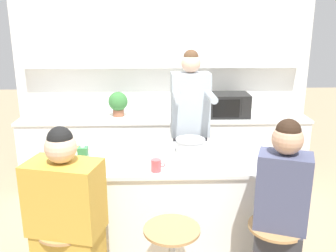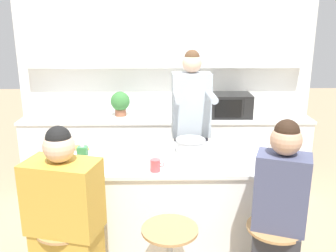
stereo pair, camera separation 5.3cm
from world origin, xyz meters
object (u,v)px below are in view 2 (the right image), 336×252
at_px(person_cooking, 191,138).
at_px(coffee_cup_near, 155,165).
at_px(fruit_bowl, 121,155).
at_px(potted_plant, 120,102).
at_px(kitchen_island, 168,206).
at_px(cooking_pot, 190,146).
at_px(microwave, 230,105).
at_px(person_seated_near, 278,227).
at_px(banana_bunch, 81,147).
at_px(person_wrapped_blanket, 66,231).
at_px(juice_carton, 83,158).

bearing_deg(person_cooking, coffee_cup_near, -111.81).
xyz_separation_m(fruit_bowl, potted_plant, (-0.17, 1.58, 0.09)).
bearing_deg(potted_plant, fruit_bowl, -83.79).
relative_size(kitchen_island, cooking_pot, 5.29).
bearing_deg(microwave, potted_plant, 178.15).
distance_m(kitchen_island, fruit_bowl, 0.64).
bearing_deg(microwave, person_seated_near, -90.79).
relative_size(fruit_bowl, banana_bunch, 1.15).
bearing_deg(banana_bunch, cooking_pot, -4.37).
bearing_deg(person_seated_near, person_cooking, 131.08).
xyz_separation_m(kitchen_island, person_wrapped_blanket, (-0.71, -0.70, 0.20)).
distance_m(person_cooking, coffee_cup_near, 1.00).
bearing_deg(person_wrapped_blanket, person_cooking, 68.72).
xyz_separation_m(banana_bunch, juice_carton, (0.11, -0.44, 0.07)).
relative_size(kitchen_island, microwave, 3.58).
bearing_deg(banana_bunch, juice_carton, -75.99).
relative_size(person_seated_near, microwave, 2.84).
distance_m(person_wrapped_blanket, microwave, 2.66).
xyz_separation_m(juice_carton, microwave, (1.44, 1.73, 0.00)).
bearing_deg(juice_carton, banana_bunch, 104.01).
relative_size(person_seated_near, juice_carton, 7.18).
xyz_separation_m(person_wrapped_blanket, juice_carton, (0.05, 0.45, 0.36)).
bearing_deg(kitchen_island, fruit_bowl, -172.37).
distance_m(fruit_bowl, banana_bunch, 0.45).
height_order(fruit_bowl, coffee_cup_near, coffee_cup_near).
bearing_deg(person_wrapped_blanket, person_seated_near, 14.15).
height_order(kitchen_island, juice_carton, juice_carton).
bearing_deg(coffee_cup_near, potted_plant, 104.13).
bearing_deg(juice_carton, fruit_bowl, 35.87).
relative_size(person_seated_near, cooking_pot, 4.19).
bearing_deg(coffee_cup_near, person_seated_near, -25.20).
height_order(banana_bunch, potted_plant, potted_plant).
relative_size(person_wrapped_blanket, potted_plant, 4.69).
relative_size(banana_bunch, microwave, 0.34).
bearing_deg(person_seated_near, juice_carton, -177.42).
bearing_deg(kitchen_island, cooking_pot, 30.19).
xyz_separation_m(person_seated_near, microwave, (0.03, 2.18, 0.35)).
bearing_deg(kitchen_island, person_cooking, 69.34).
xyz_separation_m(cooking_pot, potted_plant, (-0.76, 1.41, 0.07)).
distance_m(kitchen_island, person_seated_near, 1.04).
distance_m(person_seated_near, cooking_pot, 1.03).
bearing_deg(person_wrapped_blanket, microwave, 69.92).
xyz_separation_m(person_wrapped_blanket, person_seated_near, (1.45, -0.00, 0.01)).
bearing_deg(coffee_cup_near, person_wrapped_blanket, -146.59).
height_order(person_cooking, cooking_pot, person_cooking).
relative_size(kitchen_island, potted_plant, 6.07).
relative_size(person_wrapped_blanket, cooking_pot, 4.09).
height_order(cooking_pot, potted_plant, potted_plant).
xyz_separation_m(banana_bunch, potted_plant, (0.21, 1.34, 0.10)).
xyz_separation_m(person_wrapped_blanket, microwave, (1.48, 2.18, 0.36)).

